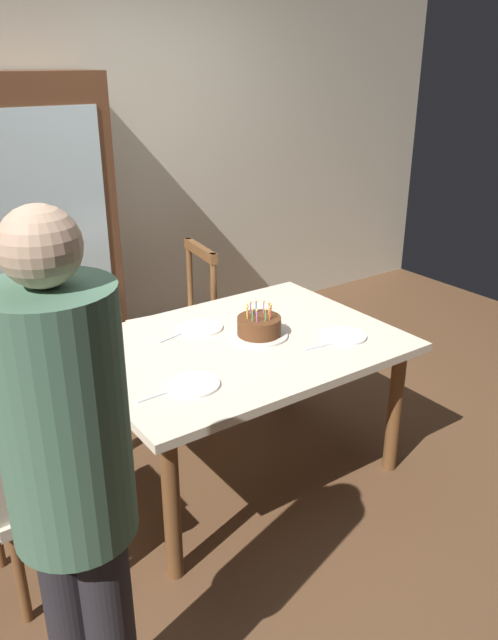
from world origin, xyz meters
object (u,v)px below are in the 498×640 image
plate_far_side (201,327)px  chair_spindle_back (177,328)px  dining_table (240,357)px  plate_near_guest (344,336)px  plate_near_celebrant (193,384)px  person_celebrant (72,484)px  birthday_cake (259,327)px  chair_upholstered (16,473)px  china_cabinet (20,240)px

plate_far_side → chair_spindle_back: size_ratio=0.23×
chair_spindle_back → dining_table: bearing=-97.9°
plate_near_guest → plate_near_celebrant: bearing=180.0°
plate_far_side → person_celebrant: bearing=-133.1°
dining_table → birthday_cake: size_ratio=5.22×
birthday_cake → plate_far_side: size_ratio=1.27×
plate_near_guest → person_celebrant: person_celebrant is taller
plate_near_guest → chair_upholstered: (-1.56, 0.10, -0.19)m
dining_table → china_cabinet: china_cabinet is taller
plate_near_celebrant → chair_spindle_back: bearing=64.6°
person_celebrant → birthday_cake: bearing=35.7°
birthday_cake → person_celebrant: bearing=-144.3°
plate_near_guest → chair_upholstered: size_ratio=0.23×
plate_far_side → chair_upholstered: (-1.05, -0.39, -0.19)m
plate_near_celebrant → chair_upholstered: chair_upholstered is taller
dining_table → birthday_cake: bearing=1.0°
plate_near_celebrant → person_celebrant: (-0.73, -0.65, 0.23)m
plate_far_side → person_celebrant: person_celebrant is taller
birthday_cake → person_celebrant: 1.54m
plate_near_guest → chair_spindle_back: (-0.32, 1.10, -0.27)m
dining_table → person_celebrant: size_ratio=0.87×
chair_upholstered → china_cabinet: bearing=71.2°
plate_near_guest → chair_spindle_back: chair_spindle_back is taller
birthday_cake → plate_far_side: (-0.18, 0.24, -0.04)m
plate_near_celebrant → person_celebrant: person_celebrant is taller
birthday_cake → chair_spindle_back: 0.91m
person_celebrant → plate_near_celebrant: bearing=41.5°
plate_near_celebrant → plate_near_guest: (0.84, 0.00, 0.00)m
person_celebrant → plate_near_guest: bearing=22.4°
person_celebrant → plate_far_side: bearing=46.9°
birthday_cake → plate_near_celebrant: size_ratio=1.27×
plate_near_celebrant → plate_near_guest: size_ratio=1.00×
china_cabinet → plate_far_side: bearing=-70.5°
birthday_cake → dining_table: bearing=-179.0°
plate_near_guest → chair_spindle_back: bearing=106.3°
dining_table → person_celebrant: 1.48m
dining_table → china_cabinet: (-0.54, 1.56, 0.31)m
plate_far_side → plate_near_guest: same height
plate_near_guest → chair_spindle_back: 1.17m
dining_table → chair_upholstered: chair_upholstered is taller
plate_far_side → plate_near_celebrant: bearing=-124.1°
birthday_cake → plate_near_guest: size_ratio=1.27×
plate_far_side → plate_near_guest: (0.51, -0.48, 0.00)m
plate_near_guest → chair_upholstered: 1.57m
birthday_cake → chair_spindle_back: bearing=89.4°
person_celebrant → chair_spindle_back: bearing=54.3°
plate_near_celebrant → chair_upholstered: bearing=172.1°
plate_far_side → chair_spindle_back: bearing=72.6°
birthday_cake → plate_near_guest: birthday_cake is taller
birthday_cake → china_cabinet: bearing=112.6°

